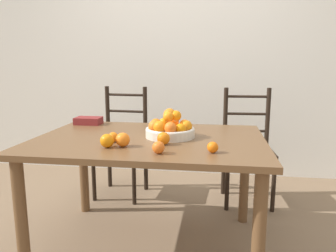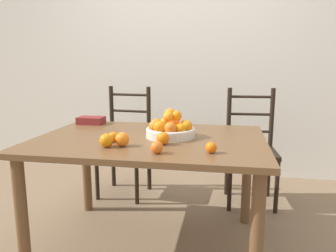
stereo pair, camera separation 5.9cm
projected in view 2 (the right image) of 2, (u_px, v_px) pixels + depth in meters
ground_plane at (151, 244)px, 2.25m from camera, size 12.00×12.00×0.00m
wall_back at (183, 56)px, 3.55m from camera, size 8.00×0.06×2.60m
dining_table at (150, 152)px, 2.12m from camera, size 1.46×1.05×0.75m
fruit_bowl at (170, 128)px, 2.10m from camera, size 0.32×0.32×0.19m
orange_loose_0 at (107, 140)px, 1.85m from camera, size 0.08×0.08×0.08m
orange_loose_1 at (163, 138)px, 1.91m from camera, size 0.08×0.08×0.08m
orange_loose_2 at (122, 139)px, 1.87m from camera, size 0.08×0.08×0.08m
orange_loose_3 at (157, 147)px, 1.72m from camera, size 0.07×0.07×0.07m
orange_loose_4 at (211, 148)px, 1.73m from camera, size 0.06×0.06×0.06m
orange_loose_5 at (113, 137)px, 1.98m from camera, size 0.06×0.06×0.06m
chair_left at (125, 145)px, 3.07m from camera, size 0.45×0.43×1.01m
chair_right at (251, 151)px, 2.88m from camera, size 0.45×0.43×1.01m
book_stack at (91, 120)px, 2.58m from camera, size 0.20×0.13×0.05m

